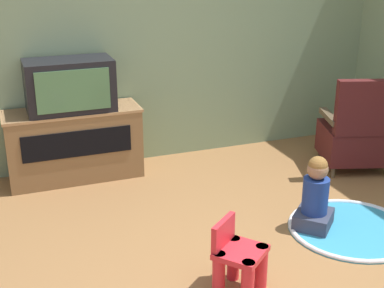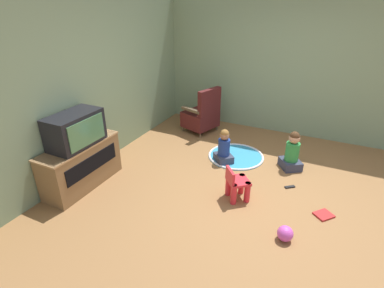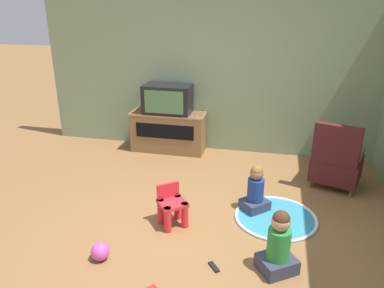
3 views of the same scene
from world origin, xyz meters
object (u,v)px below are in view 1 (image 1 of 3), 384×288
(tv_cabinet, at_px, (74,143))
(yellow_kid_chair, at_px, (238,261))
(television, at_px, (70,85))
(black_armchair, at_px, (357,135))
(child_watching_center, at_px, (315,198))

(tv_cabinet, relative_size, yellow_kid_chair, 2.60)
(tv_cabinet, height_order, yellow_kid_chair, tv_cabinet)
(yellow_kid_chair, bearing_deg, tv_cabinet, 67.42)
(tv_cabinet, relative_size, television, 1.60)
(tv_cabinet, bearing_deg, black_armchair, -16.54)
(black_armchair, bearing_deg, television, 2.01)
(tv_cabinet, bearing_deg, yellow_kid_chair, -72.81)
(black_armchair, distance_m, child_watching_center, 1.30)
(black_armchair, height_order, child_watching_center, black_armchair)
(black_armchair, bearing_deg, child_watching_center, 58.69)
(television, xyz_separation_m, yellow_kid_chair, (0.65, -2.08, -0.67))
(black_armchair, height_order, yellow_kid_chair, black_armchair)
(child_watching_center, bearing_deg, television, 90.09)
(black_armchair, bearing_deg, yellow_kid_chair, 54.30)
(black_armchair, bearing_deg, tv_cabinet, 1.83)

